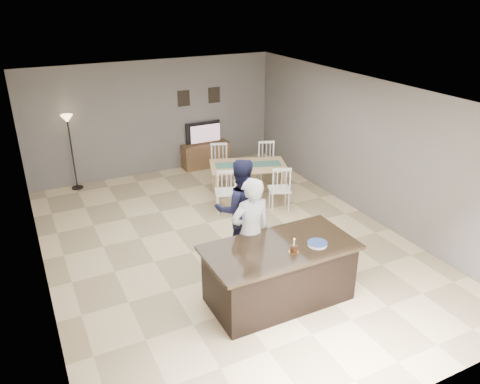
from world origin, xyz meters
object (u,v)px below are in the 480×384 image
television (204,133)px  tv_console (206,155)px  floor_lamp (69,132)px  dining_table (248,170)px  plate_stack (317,244)px  birthday_cake (294,249)px  woman (250,233)px  man (240,209)px  kitchen_island (279,273)px

television → tv_console: bearing=90.0°
tv_console → floor_lamp: floor_lamp is taller
dining_table → plate_stack: bearing=-82.9°
tv_console → dining_table: size_ratio=0.55×
television → birthday_cake: 5.96m
plate_stack → floor_lamp: size_ratio=0.16×
tv_console → woman: (-1.38, -5.02, 0.58)m
woman → man: size_ratio=1.01×
tv_console → man: (-1.15, -4.22, 0.57)m
man → plate_stack: man is taller
man → woman: bearing=88.2°
woman → birthday_cake: size_ratio=8.33×
plate_stack → tv_console: bearing=82.9°
woman → man: (0.23, 0.80, -0.01)m
man → floor_lamp: man is taller
woman → dining_table: woman is taller
tv_console → man: bearing=-105.3°
woman → birthday_cake: 0.81m
tv_console → man: man is taller
floor_lamp → tv_console: bearing=-0.4°
woman → man: 0.83m
kitchen_island → tv_console: kitchen_island is taller
birthday_cake → floor_lamp: floor_lamp is taller
dining_table → man: bearing=-101.2°
plate_stack → dining_table: bearing=77.5°
man → plate_stack: size_ratio=6.22×
television → man: bearing=74.9°
plate_stack → dining_table: size_ratio=0.13×
woman → plate_stack: woman is taller
tv_console → television: size_ratio=1.31×
tv_console → television: bearing=90.0°
kitchen_island → plate_stack: size_ratio=7.66×
tv_console → birthday_cake: birthday_cake is taller
kitchen_island → birthday_cake: (0.08, -0.21, 0.50)m
plate_stack → birthday_cake: bearing=-179.8°
birthday_cake → dining_table: (1.20, 3.65, -0.33)m
kitchen_island → plate_stack: bearing=-24.0°
birthday_cake → kitchen_island: bearing=111.4°
television → woman: 5.27m
birthday_cake → plate_stack: (0.39, 0.00, -0.03)m
woman → floor_lamp: (-1.80, 5.04, 0.44)m
television → plate_stack: 5.90m
dining_table → floor_lamp: floor_lamp is taller
birthday_cake → plate_stack: birthday_cake is taller
kitchen_island → tv_console: bearing=77.8°
kitchen_island → television: size_ratio=2.35×
plate_stack → man: bearing=105.4°
floor_lamp → dining_table: bearing=-33.5°
woman → plate_stack: bearing=130.9°
kitchen_island → tv_console: size_ratio=1.79×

